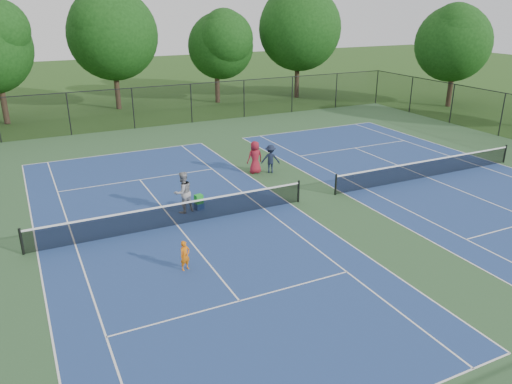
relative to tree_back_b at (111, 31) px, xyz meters
name	(u,v)px	position (x,y,z in m)	size (l,w,h in m)	color
ground	(317,198)	(4.00, -26.00, -6.60)	(140.00, 140.00, 0.00)	#234716
court_pad	(317,198)	(4.00, -26.00, -6.59)	(36.00, 36.00, 0.01)	#315630
tennis_court_left	(177,223)	(-3.00, -26.00, -6.50)	(12.00, 23.83, 1.07)	navy
tennis_court_right	(427,176)	(11.00, -26.00, -6.50)	(12.00, 23.83, 1.07)	navy
perimeter_fence	(318,167)	(4.00, -26.00, -4.99)	(36.08, 36.08, 3.02)	black
tree_back_b	(111,31)	(0.00, 0.00, 0.00)	(7.60, 7.60, 10.03)	#2D2116
tree_back_c	(216,42)	(9.00, -1.00, -1.11)	(6.00, 6.00, 8.40)	#2D2116
tree_back_d	(298,25)	(17.00, -2.00, 0.23)	(7.80, 7.80, 10.37)	#2D2116
tree_side_e	(457,39)	(27.00, -12.00, -0.79)	(6.60, 6.60, 8.87)	#2D2116
child_player	(185,256)	(-3.87, -29.74, -6.04)	(0.40, 0.26, 1.10)	orange
instructor	(183,192)	(-2.27, -24.78, -5.65)	(0.92, 0.72, 1.89)	#959698
bystander_b	(271,159)	(3.81, -21.55, -5.81)	(1.01, 0.58, 1.57)	#171E33
bystander_c	(255,157)	(3.00, -21.25, -5.70)	(0.88, 0.57, 1.80)	maroon
ball_crate	(199,206)	(-1.55, -24.76, -6.45)	(0.39, 0.30, 0.29)	navy
ball_hopper	(199,199)	(-1.55, -24.76, -6.10)	(0.34, 0.28, 0.41)	green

